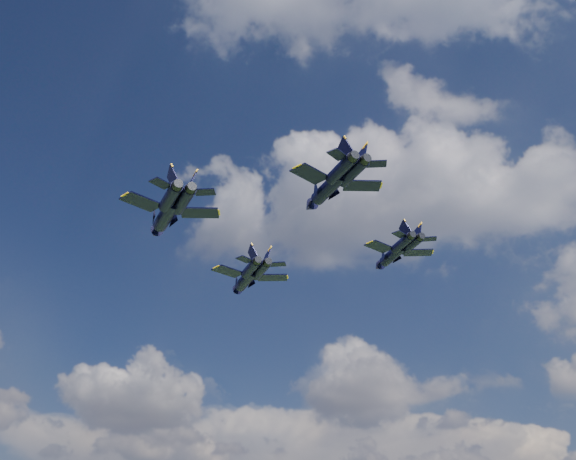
# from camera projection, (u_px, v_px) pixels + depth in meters

# --- Properties ---
(jet_lead) EXTENTS (13.65, 15.46, 3.98)m
(jet_lead) POSITION_uv_depth(u_px,v_px,m) (245.00, 280.00, 119.14)
(jet_lead) COLOR black
(jet_left) EXTENTS (14.93, 15.99, 4.21)m
(jet_left) POSITION_uv_depth(u_px,v_px,m) (166.00, 216.00, 98.52)
(jet_left) COLOR black
(jet_right) EXTENTS (11.45, 13.26, 3.39)m
(jet_right) POSITION_uv_depth(u_px,v_px,m) (392.00, 255.00, 107.59)
(jet_right) COLOR black
(jet_slot) EXTENTS (13.62, 14.46, 3.82)m
(jet_slot) POSITION_uv_depth(u_px,v_px,m) (327.00, 188.00, 91.38)
(jet_slot) COLOR black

